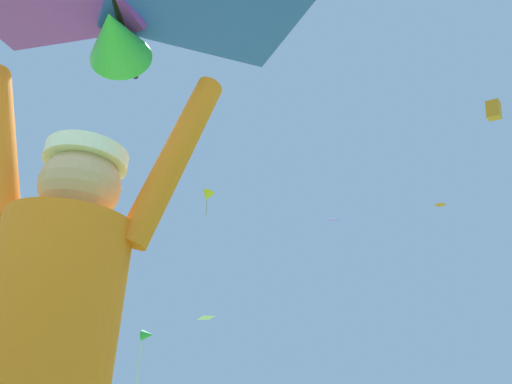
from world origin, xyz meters
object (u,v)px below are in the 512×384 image
at_px(distant_kite_orange_low_left, 440,204).
at_px(distant_kite_purple_far_center, 334,219).
at_px(distant_kite_orange_mid_left, 494,110).
at_px(marker_flag, 146,342).
at_px(distant_kite_white_mid_right, 206,317).
at_px(distant_kite_yellow_low_right, 207,196).

xyz_separation_m(distant_kite_orange_low_left, distant_kite_purple_far_center, (-9.09, -2.28, -1.48)).
bearing_deg(distant_kite_orange_mid_left, marker_flag, -150.56).
relative_size(distant_kite_white_mid_right, distant_kite_yellow_low_right, 0.31).
height_order(distant_kite_yellow_low_right, marker_flag, distant_kite_yellow_low_right).
distance_m(distant_kite_yellow_low_right, distant_kite_orange_low_left, 21.61).
xyz_separation_m(distant_kite_white_mid_right, distant_kite_orange_low_left, (16.69, 11.09, 10.31)).
distance_m(distant_kite_orange_low_left, distant_kite_orange_mid_left, 17.10).
distance_m(distant_kite_orange_mid_left, marker_flag, 17.17).
bearing_deg(marker_flag, distant_kite_orange_mid_left, 29.44).
height_order(distant_kite_yellow_low_right, distant_kite_orange_low_left, distant_kite_yellow_low_right).
distance_m(distant_kite_yellow_low_right, marker_flag, 29.79).
bearing_deg(distant_kite_purple_far_center, distant_kite_orange_low_left, 14.10).
relative_size(distant_kite_orange_mid_left, marker_flag, 0.45).
relative_size(distant_kite_white_mid_right, marker_flag, 0.41).
bearing_deg(distant_kite_yellow_low_right, distant_kite_white_mid_right, -67.67).
height_order(distant_kite_white_mid_right, distant_kite_orange_mid_left, distant_kite_orange_mid_left).
height_order(distant_kite_yellow_low_right, distant_kite_orange_mid_left, distant_kite_yellow_low_right).
xyz_separation_m(distant_kite_orange_low_left, marker_flag, (-13.66, -23.66, -12.71)).
distance_m(distant_kite_white_mid_right, distant_kite_purple_far_center, 14.60).
relative_size(distant_kite_orange_low_left, distant_kite_purple_far_center, 0.84).
distance_m(distant_kite_purple_far_center, marker_flag, 24.57).
bearing_deg(distant_kite_white_mid_right, marker_flag, -76.44).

